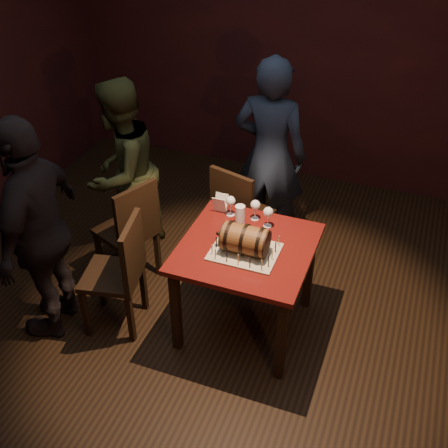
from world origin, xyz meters
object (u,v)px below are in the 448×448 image
object	(u,v)px
barrel_cake	(245,239)
wine_glass_left	(231,202)
wine_glass_mid	(255,206)
chair_back	(238,211)
pint_of_ale	(240,215)
person_left_rear	(122,173)
chair_left_rear	(131,228)
pub_table	(246,259)
wine_glass_right	(268,213)
chair_left_front	(121,269)
person_left_front	(40,231)
person_back	(270,156)

from	to	relation	value
barrel_cake	wine_glass_left	distance (m)	0.46
wine_glass_mid	chair_back	distance (m)	0.57
wine_glass_mid	pint_of_ale	bearing A→B (deg)	-132.66
wine_glass_mid	person_left_rear	xyz separation A→B (m)	(-1.21, 0.19, -0.08)
barrel_cake	chair_left_rear	distance (m)	1.11
pub_table	wine_glass_right	bearing A→B (deg)	76.93
wine_glass_left	person_left_rear	size ratio (longest dim) A/B	0.10
pint_of_ale	wine_glass_mid	bearing A→B (deg)	47.34
wine_glass_left	chair_left_rear	world-z (taller)	chair_left_rear
chair_left_rear	chair_left_front	size ratio (longest dim) A/B	1.00
chair_left_rear	person_left_rear	size ratio (longest dim) A/B	0.59
chair_left_rear	chair_left_front	world-z (taller)	same
wine_glass_left	pub_table	bearing A→B (deg)	-53.32
chair_back	person_left_front	xyz separation A→B (m)	(-1.03, -1.16, 0.33)
chair_left_front	person_back	world-z (taller)	person_back
person_left_rear	barrel_cake	bearing A→B (deg)	70.68
wine_glass_mid	person_left_front	world-z (taller)	person_left_front
wine_glass_mid	pint_of_ale	world-z (taller)	wine_glass_mid
pub_table	chair_left_front	bearing A→B (deg)	-160.85
person_back	person_left_rear	bearing A→B (deg)	28.80
chair_left_front	person_left_front	xyz separation A→B (m)	(-0.50, -0.17, 0.33)
pub_table	person_back	size ratio (longest dim) A/B	0.53
chair_left_rear	person_left_rear	world-z (taller)	person_left_rear
pub_table	wine_glass_left	bearing A→B (deg)	126.68
pub_table	pint_of_ale	world-z (taller)	pint_of_ale
wine_glass_right	pint_of_ale	world-z (taller)	wine_glass_right
barrel_cake	person_left_front	bearing A→B (deg)	-163.87
chair_left_rear	chair_left_front	bearing A→B (deg)	-69.32
pint_of_ale	chair_left_front	bearing A→B (deg)	-143.09
wine_glass_right	pub_table	bearing A→B (deg)	-103.07
person_back	person_left_front	xyz separation A→B (m)	(-1.16, -1.57, -0.01)
pub_table	person_left_front	bearing A→B (deg)	-160.99
chair_left_rear	person_back	bearing A→B (deg)	47.70
wine_glass_left	chair_left_rear	bearing A→B (deg)	-170.58
pint_of_ale	person_back	bearing A→B (deg)	92.89
chair_back	chair_left_rear	world-z (taller)	same
wine_glass_left	person_back	xyz separation A→B (m)	(0.06, 0.79, -0.01)
chair_left_front	chair_left_rear	bearing A→B (deg)	110.68
person_left_front	pub_table	bearing A→B (deg)	99.16
wine_glass_mid	chair_left_front	world-z (taller)	chair_left_front
person_back	person_left_front	bearing A→B (deg)	53.97
wine_glass_left	person_left_rear	bearing A→B (deg)	168.57
chair_left_rear	barrel_cake	bearing A→B (deg)	-14.01
chair_left_rear	wine_glass_right	bearing A→B (deg)	4.71
pub_table	person_left_front	distance (m)	1.43
person_left_rear	chair_left_rear	bearing A→B (deg)	41.45
barrel_cake	person_left_front	xyz separation A→B (m)	(-1.35, -0.39, -0.01)
wine_glass_right	person_back	xyz separation A→B (m)	(-0.24, 0.83, -0.01)
chair_back	chair_left_front	xyz separation A→B (m)	(-0.53, -0.99, 0.00)
wine_glass_mid	chair_left_rear	size ratio (longest dim) A/B	0.17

